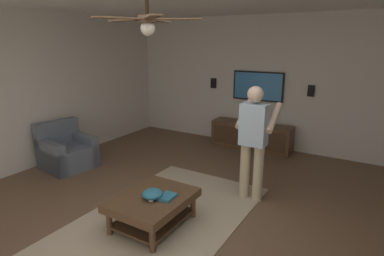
{
  "coord_description": "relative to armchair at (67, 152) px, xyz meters",
  "views": [
    {
      "loc": [
        -2.8,
        -1.99,
        2.2
      ],
      "look_at": [
        0.61,
        0.08,
        1.11
      ],
      "focal_mm": 29.51,
      "sensor_mm": 36.0,
      "label": 1
    }
  ],
  "objects": [
    {
      "name": "wall_speaker_left",
      "position": [
        2.99,
        -3.55,
        1.01
      ],
      "size": [
        0.06,
        0.12,
        0.22
      ],
      "primitive_type": "cube",
      "color": "black"
    },
    {
      "name": "wall_speaker_right",
      "position": [
        2.99,
        -1.41,
        1.02
      ],
      "size": [
        0.06,
        0.12,
        0.22
      ],
      "primitive_type": "cube",
      "color": "black"
    },
    {
      "name": "armchair",
      "position": [
        0.0,
        0.0,
        0.0
      ],
      "size": [
        0.91,
        0.91,
        0.82
      ],
      "rotation": [
        0.0,
        0.0,
        -1.71
      ],
      "color": "slate",
      "rests_on": "ground"
    },
    {
      "name": "ceiling_fan",
      "position": [
        -0.55,
        -2.41,
        2.14
      ],
      "size": [
        1.16,
        1.14,
        0.46
      ],
      "color": "#4C3828"
    },
    {
      "name": "person_standing",
      "position": [
        0.6,
        -3.29,
        0.65
      ],
      "size": [
        0.53,
        0.53,
        1.64
      ],
      "rotation": [
        0.0,
        0.0,
        -0.0
      ],
      "color": "#C6B793",
      "rests_on": "ground"
    },
    {
      "name": "wall_back_tv",
      "position": [
        3.07,
        -2.75,
        1.09
      ],
      "size": [
        0.1,
        6.72,
        2.75
      ],
      "primitive_type": "cube",
      "color": "silver",
      "rests_on": "ground"
    },
    {
      "name": "tv",
      "position": [
        2.98,
        -2.48,
        1.03
      ],
      "size": [
        0.05,
        1.09,
        0.61
      ],
      "rotation": [
        0.0,
        0.0,
        3.14
      ],
      "color": "black"
    },
    {
      "name": "bowl",
      "position": [
        -0.75,
        -2.56,
        0.18
      ],
      "size": [
        0.25,
        0.25,
        0.11
      ],
      "primitive_type": "ellipsoid",
      "color": "teal",
      "rests_on": "coffee_table"
    },
    {
      "name": "remote_white",
      "position": [
        -0.77,
        -2.57,
        0.13
      ],
      "size": [
        0.15,
        0.11,
        0.02
      ],
      "primitive_type": "cube",
      "rotation": [
        0.0,
        0.0,
        0.52
      ],
      "color": "white",
      "rests_on": "coffee_table"
    },
    {
      "name": "media_console",
      "position": [
        2.73,
        -2.48,
        -0.0
      ],
      "size": [
        0.45,
        1.7,
        0.55
      ],
      "rotation": [
        0.0,
        0.0,
        3.14
      ],
      "color": "#513823",
      "rests_on": "ground"
    },
    {
      "name": "coffee_table",
      "position": [
        -0.71,
        -2.53,
        0.02
      ],
      "size": [
        1.0,
        0.8,
        0.4
      ],
      "color": "#513823",
      "rests_on": "ground"
    },
    {
      "name": "vase_round",
      "position": [
        2.74,
        -2.63,
        0.38
      ],
      "size": [
        0.22,
        0.22,
        0.22
      ],
      "primitive_type": "sphere",
      "color": "teal",
      "rests_on": "media_console"
    },
    {
      "name": "book",
      "position": [
        -0.66,
        -2.71,
        0.14
      ],
      "size": [
        0.23,
        0.17,
        0.04
      ],
      "primitive_type": "cube",
      "rotation": [
        0.0,
        0.0,
        0.04
      ],
      "color": "teal",
      "rests_on": "coffee_table"
    },
    {
      "name": "area_rug",
      "position": [
        -0.51,
        -2.53,
        -0.27
      ],
      "size": [
        2.99,
        1.83,
        0.01
      ],
      "primitive_type": "cube",
      "color": "tan",
      "rests_on": "ground"
    },
    {
      "name": "wall_side_far",
      "position": [
        -0.63,
        0.56,
        1.09
      ],
      "size": [
        7.49,
        0.1,
        2.75
      ],
      "primitive_type": "cube",
      "color": "silver",
      "rests_on": "ground"
    },
    {
      "name": "ground_plane",
      "position": [
        -0.63,
        -2.75,
        -0.28
      ],
      "size": [
        8.74,
        8.74,
        0.0
      ],
      "primitive_type": "plane",
      "color": "brown"
    }
  ]
}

